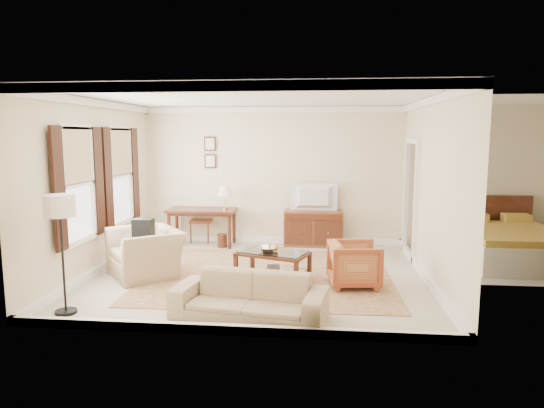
% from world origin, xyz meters
% --- Properties ---
extents(room_shell, '(5.51, 5.01, 2.91)m').
position_xyz_m(room_shell, '(0.00, 0.00, 2.47)').
color(room_shell, beige).
rests_on(room_shell, ground).
extents(annex_bedroom, '(3.00, 2.70, 2.90)m').
position_xyz_m(annex_bedroom, '(4.49, 1.15, 0.34)').
color(annex_bedroom, beige).
rests_on(annex_bedroom, ground).
extents(window_front, '(0.12, 1.56, 1.80)m').
position_xyz_m(window_front, '(-2.70, -0.70, 1.55)').
color(window_front, '#CCB284').
rests_on(window_front, room_shell).
extents(window_rear, '(0.12, 1.56, 1.80)m').
position_xyz_m(window_rear, '(-2.70, 0.90, 1.55)').
color(window_rear, '#CCB284').
rests_on(window_rear, room_shell).
extents(doorway, '(0.10, 1.12, 2.25)m').
position_xyz_m(doorway, '(2.71, 1.50, 1.08)').
color(doorway, white).
rests_on(doorway, room_shell).
extents(rug, '(4.07, 3.51, 0.01)m').
position_xyz_m(rug, '(0.16, -0.01, 0.01)').
color(rug, brown).
rests_on(rug, room_shell).
extents(writing_desk, '(1.42, 0.71, 0.77)m').
position_xyz_m(writing_desk, '(-1.45, 2.05, 0.67)').
color(writing_desk, '#512617').
rests_on(writing_desk, room_shell).
extents(desk_chair, '(0.51, 0.51, 1.05)m').
position_xyz_m(desk_chair, '(-1.56, 2.40, 0.53)').
color(desk_chair, brown).
rests_on(desk_chair, room_shell).
extents(desk_lamp, '(0.32, 0.32, 0.50)m').
position_xyz_m(desk_lamp, '(-0.95, 2.05, 1.02)').
color(desk_lamp, silver).
rests_on(desk_lamp, writing_desk).
extents(framed_prints, '(0.25, 0.04, 0.68)m').
position_xyz_m(framed_prints, '(-1.35, 2.47, 1.94)').
color(framed_prints, '#512617').
rests_on(framed_prints, room_shell).
extents(sideboard, '(1.22, 0.47, 0.75)m').
position_xyz_m(sideboard, '(0.88, 2.24, 0.37)').
color(sideboard, brown).
rests_on(sideboard, room_shell).
extents(tv, '(0.93, 0.54, 0.12)m').
position_xyz_m(tv, '(0.88, 2.22, 1.21)').
color(tv, black).
rests_on(tv, sideboard).
extents(coffee_table, '(1.25, 0.97, 0.47)m').
position_xyz_m(coffee_table, '(0.27, -0.24, 0.36)').
color(coffee_table, '#512617').
rests_on(coffee_table, room_shell).
extents(fruit_bowl, '(0.42, 0.42, 0.10)m').
position_xyz_m(fruit_bowl, '(0.19, -0.26, 0.52)').
color(fruit_bowl, silver).
rests_on(fruit_bowl, coffee_table).
extents(book_a, '(0.28, 0.05, 0.38)m').
position_xyz_m(book_a, '(0.16, -0.15, 0.18)').
color(book_a, brown).
rests_on(book_a, coffee_table).
extents(book_b, '(0.24, 0.19, 0.38)m').
position_xyz_m(book_b, '(0.39, -0.42, 0.18)').
color(book_b, brown).
rests_on(book_b, coffee_table).
extents(striped_armchair, '(0.77, 0.82, 0.76)m').
position_xyz_m(striped_armchair, '(1.55, -0.47, 0.38)').
color(striped_armchair, '#953920').
rests_on(striped_armchair, room_shell).
extents(club_armchair, '(1.33, 1.40, 1.03)m').
position_xyz_m(club_armchair, '(-1.84, -0.22, 0.52)').
color(club_armchair, tan).
rests_on(club_armchair, room_shell).
extents(backpack, '(0.36, 0.39, 0.40)m').
position_xyz_m(backpack, '(-1.87, -0.21, 0.77)').
color(backpack, black).
rests_on(backpack, club_armchair).
extents(sofa, '(1.99, 0.87, 0.75)m').
position_xyz_m(sofa, '(0.14, -1.94, 0.38)').
color(sofa, tan).
rests_on(sofa, room_shell).
extents(floor_lamp, '(0.38, 0.38, 1.56)m').
position_xyz_m(floor_lamp, '(-2.27, -2.00, 1.31)').
color(floor_lamp, black).
rests_on(floor_lamp, room_shell).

